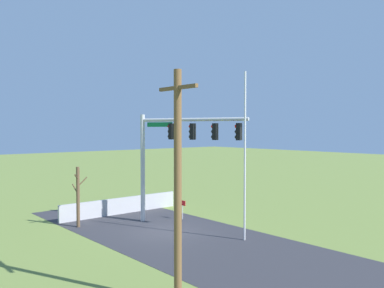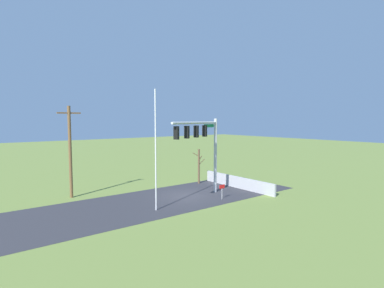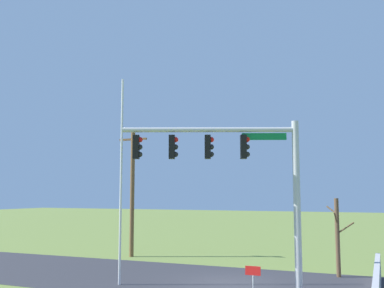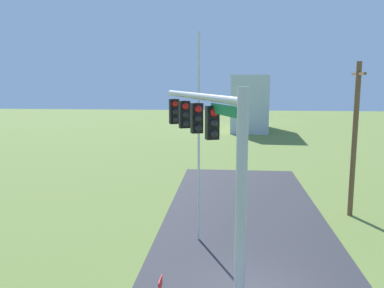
{
  "view_description": "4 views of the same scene",
  "coord_description": "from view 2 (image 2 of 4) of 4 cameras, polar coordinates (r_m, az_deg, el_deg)",
  "views": [
    {
      "loc": [
        -18.62,
        13.79,
        5.82
      ],
      "look_at": [
        -0.85,
        -1.36,
        4.96
      ],
      "focal_mm": 38.45,
      "sensor_mm": 36.0,
      "label": 1
    },
    {
      "loc": [
        -15.25,
        -20.78,
        6.59
      ],
      "look_at": [
        -0.37,
        -1.4,
        4.63
      ],
      "focal_mm": 28.15,
      "sensor_mm": 36.0,
      "label": 2
    },
    {
      "loc": [
        6.1,
        -18.67,
        3.78
      ],
      "look_at": [
        -1.18,
        -1.45,
        5.86
      ],
      "focal_mm": 41.97,
      "sensor_mm": 36.0,
      "label": 3
    },
    {
      "loc": [
        12.39,
        -0.88,
        6.86
      ],
      "look_at": [
        -0.97,
        -2.09,
        4.72
      ],
      "focal_mm": 37.6,
      "sensor_mm": 36.0,
      "label": 4
    }
  ],
  "objects": [
    {
      "name": "utility_pole",
      "position": [
        27.27,
        -22.09,
        -1.11
      ],
      "size": [
        1.9,
        0.26,
        7.76
      ],
      "color": "brown",
      "rests_on": "ground_plane"
    },
    {
      "name": "bare_tree",
      "position": [
        31.23,
        1.32,
        -4.14
      ],
      "size": [
        1.27,
        1.02,
        3.58
      ],
      "color": "brown",
      "rests_on": "ground_plane"
    },
    {
      "name": "retaining_fence",
      "position": [
        29.73,
        8.65,
        -7.18
      ],
      "size": [
        0.2,
        8.86,
        1.1
      ],
      "primitive_type": "cube",
      "color": "#A8A8AD",
      "rests_on": "ground_plane"
    },
    {
      "name": "flagpole",
      "position": [
        21.8,
        -6.91,
        -1.22
      ],
      "size": [
        0.1,
        0.1,
        8.79
      ],
      "primitive_type": "cylinder",
      "color": "silver",
      "rests_on": "ground_plane"
    },
    {
      "name": "signal_mast",
      "position": [
        25.24,
        2.19,
        0.68
      ],
      "size": [
        6.65,
        2.86,
        6.71
      ],
      "color": "#B2B5BA",
      "rests_on": "ground_plane"
    },
    {
      "name": "sidewalk_corner",
      "position": [
        28.67,
        5.91,
        -8.72
      ],
      "size": [
        6.0,
        6.0,
        0.01
      ],
      "primitive_type": "cube",
      "color": "#B7B5AD",
      "rests_on": "ground_plane"
    },
    {
      "name": "ground_plane",
      "position": [
        26.6,
        -1.21,
        -9.76
      ],
      "size": [
        160.0,
        160.0,
        0.0
      ],
      "primitive_type": "plane",
      "color": "olive"
    },
    {
      "name": "road_surface",
      "position": [
        24.53,
        -8.91,
        -11.05
      ],
      "size": [
        28.0,
        8.0,
        0.01
      ],
      "primitive_type": "cube",
      "color": "#2D2D33",
      "rests_on": "ground_plane"
    },
    {
      "name": "open_sign",
      "position": [
        25.4,
        5.7,
        -8.37
      ],
      "size": [
        0.56,
        0.04,
        1.22
      ],
      "color": "silver",
      "rests_on": "ground_plane"
    }
  ]
}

